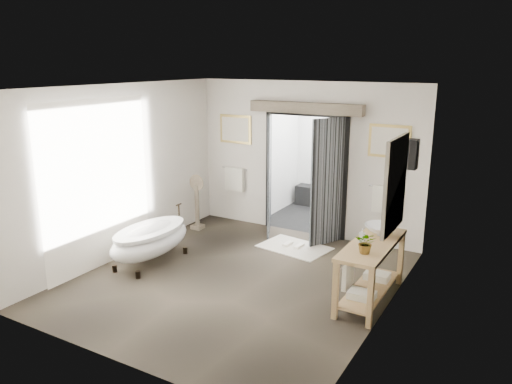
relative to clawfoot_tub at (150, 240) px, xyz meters
The scene contains 13 objects.
ground_plane 1.64m from the clawfoot_tub, ahead, with size 5.00×5.00×0.00m, color #4D4334.
room_shell 2.13m from the clawfoot_tub, ahead, with size 4.52×5.02×2.91m.
shower_room 4.46m from the clawfoot_tub, 69.06° to the left, with size 2.22×2.01×2.51m.
back_wall_dressing 3.15m from the clawfoot_tub, 57.23° to the left, with size 3.82×0.77×2.52m.
clawfoot_tub is the anchor object (origin of this frame).
vanity 3.57m from the clawfoot_tub, ahead, with size 0.57×1.60×0.85m.
pedestal_mirror 1.82m from the clawfoot_tub, 101.27° to the left, with size 0.33×0.21×1.11m.
rug 2.55m from the clawfoot_tub, 45.11° to the left, with size 1.20×0.80×0.01m, color beige.
slippers 2.54m from the clawfoot_tub, 46.05° to the left, with size 0.34×0.25×0.05m.
basin 3.70m from the clawfoot_tub, 13.38° to the left, with size 0.46×0.46×0.16m, color white.
plant 3.64m from the clawfoot_tub, ahead, with size 0.26×0.23×0.29m, color gray.
soap_bottle_a 3.49m from the clawfoot_tub, ahead, with size 0.08×0.09×0.19m, color gray.
soap_bottle_b 3.78m from the clawfoot_tub, 18.84° to the left, with size 0.12×0.12×0.15m, color gray.
Camera 1 is at (3.77, -5.99, 3.26)m, focal length 35.00 mm.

